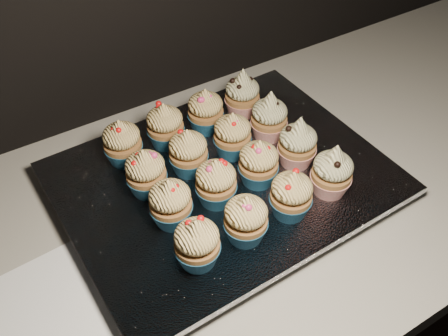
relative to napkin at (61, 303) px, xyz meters
name	(u,v)px	position (x,y,z in m)	size (l,w,h in m)	color
cabinet	(307,289)	(0.53, 0.04, -0.47)	(2.40, 0.60, 0.86)	black
worktop	(335,156)	(0.53, 0.04, -0.02)	(2.44, 0.64, 0.04)	beige
napkin	(61,303)	(0.00, 0.00, 0.00)	(0.18, 0.18, 0.00)	white
baking_tray	(224,185)	(0.30, 0.06, 0.01)	(0.47, 0.36, 0.02)	black
foil_lining	(224,178)	(0.30, 0.06, 0.03)	(0.51, 0.39, 0.01)	silver
cupcake_0	(197,243)	(0.18, -0.06, 0.07)	(0.06, 0.06, 0.08)	#195177
cupcake_1	(246,219)	(0.26, -0.06, 0.07)	(0.06, 0.06, 0.08)	#195177
cupcake_2	(291,195)	(0.34, -0.05, 0.07)	(0.06, 0.06, 0.08)	#195177
cupcake_3	(332,172)	(0.42, -0.05, 0.07)	(0.06, 0.06, 0.10)	#AE2118
cupcake_4	(171,203)	(0.19, 0.03, 0.07)	(0.06, 0.06, 0.08)	#195177
cupcake_5	(216,183)	(0.26, 0.03, 0.07)	(0.06, 0.06, 0.08)	#195177
cupcake_6	(258,163)	(0.34, 0.03, 0.07)	(0.06, 0.06, 0.08)	#195177
cupcake_7	(298,144)	(0.42, 0.03, 0.07)	(0.06, 0.06, 0.10)	#AE2118
cupcake_8	(146,173)	(0.18, 0.10, 0.07)	(0.06, 0.06, 0.08)	#195177
cupcake_9	(188,152)	(0.26, 0.10, 0.07)	(0.06, 0.06, 0.08)	#195177
cupcake_10	(232,135)	(0.34, 0.10, 0.07)	(0.06, 0.06, 0.08)	#195177
cupcake_11	(269,117)	(0.42, 0.11, 0.07)	(0.06, 0.06, 0.10)	#AE2118
cupcake_12	(122,143)	(0.18, 0.18, 0.07)	(0.06, 0.06, 0.08)	#195177
cupcake_13	(165,126)	(0.26, 0.18, 0.07)	(0.06, 0.06, 0.08)	#195177
cupcake_14	(206,111)	(0.33, 0.18, 0.07)	(0.06, 0.06, 0.08)	#195177
cupcake_15	(242,95)	(0.41, 0.19, 0.07)	(0.06, 0.06, 0.10)	#AE2118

